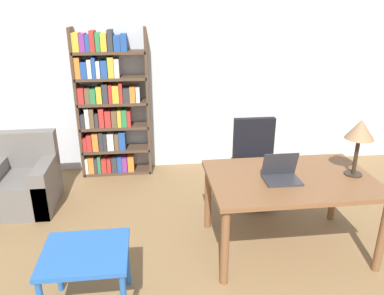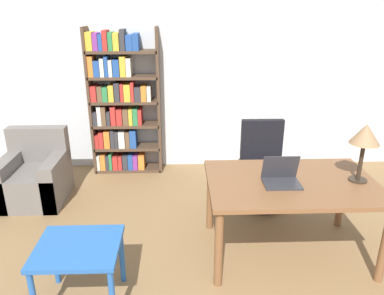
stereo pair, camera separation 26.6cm
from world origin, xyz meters
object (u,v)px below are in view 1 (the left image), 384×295
object	(u,v)px
desk	(290,186)
armchair	(24,184)
table_lamp	(360,132)
side_table_blue	(86,260)
office_chair	(256,165)
bookshelf	(108,107)
laptop	(281,174)

from	to	relation	value
desk	armchair	world-z (taller)	armchair
armchair	desk	bearing A→B (deg)	-22.75
table_lamp	side_table_blue	size ratio (longest dim) A/B	0.84
office_chair	bookshelf	distance (m)	2.07
desk	table_lamp	distance (m)	0.77
desk	bookshelf	world-z (taller)	bookshelf
bookshelf	armchair	bearing A→B (deg)	-138.49
bookshelf	side_table_blue	bearing A→B (deg)	-89.41
desk	laptop	size ratio (longest dim) A/B	4.72
armchair	bookshelf	xyz separation A→B (m)	(0.93, 0.83, 0.67)
side_table_blue	table_lamp	bearing A→B (deg)	13.90
laptop	office_chair	world-z (taller)	laptop
laptop	side_table_blue	size ratio (longest dim) A/B	0.51
laptop	table_lamp	world-z (taller)	table_lamp
office_chair	laptop	bearing A→B (deg)	-94.55
laptop	armchair	bearing A→B (deg)	155.58
office_chair	side_table_blue	distance (m)	2.34
side_table_blue	laptop	bearing A→B (deg)	18.55
desk	office_chair	xyz separation A→B (m)	(-0.03, 0.98, -0.21)
table_lamp	armchair	xyz separation A→B (m)	(-3.30, 1.16, -0.88)
office_chair	armchair	distance (m)	2.70
laptop	side_table_blue	distance (m)	1.77
armchair	side_table_blue	bearing A→B (deg)	-61.04
armchair	bookshelf	world-z (taller)	bookshelf
desk	side_table_blue	distance (m)	1.87
table_lamp	armchair	distance (m)	3.61
office_chair	bookshelf	size ratio (longest dim) A/B	0.50
desk	office_chair	size ratio (longest dim) A/B	1.53
laptop	armchair	world-z (taller)	laptop
table_lamp	desk	bearing A→B (deg)	178.38
desk	side_table_blue	size ratio (longest dim) A/B	2.40
laptop	table_lamp	bearing A→B (deg)	2.26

